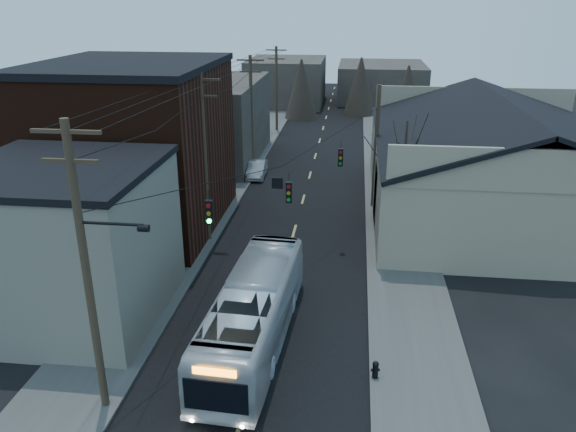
# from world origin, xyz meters

# --- Properties ---
(road_surface) EXTENTS (9.00, 110.00, 0.02)m
(road_surface) POSITION_xyz_m (0.00, 30.00, 0.01)
(road_surface) COLOR black
(road_surface) RESTS_ON ground
(sidewalk_left) EXTENTS (4.00, 110.00, 0.12)m
(sidewalk_left) POSITION_xyz_m (-6.50, 30.00, 0.06)
(sidewalk_left) COLOR #474744
(sidewalk_left) RESTS_ON ground
(sidewalk_right) EXTENTS (4.00, 110.00, 0.12)m
(sidewalk_right) POSITION_xyz_m (6.50, 30.00, 0.06)
(sidewalk_right) COLOR #474744
(sidewalk_right) RESTS_ON ground
(building_clapboard) EXTENTS (8.00, 8.00, 7.00)m
(building_clapboard) POSITION_xyz_m (-9.00, 9.00, 3.50)
(building_clapboard) COLOR slate
(building_clapboard) RESTS_ON ground
(building_brick) EXTENTS (10.00, 12.00, 10.00)m
(building_brick) POSITION_xyz_m (-10.00, 20.00, 5.00)
(building_brick) COLOR black
(building_brick) RESTS_ON ground
(building_left_far) EXTENTS (9.00, 14.00, 7.00)m
(building_left_far) POSITION_xyz_m (-9.50, 36.00, 3.50)
(building_left_far) COLOR #38322D
(building_left_far) RESTS_ON ground
(warehouse) EXTENTS (16.16, 20.60, 7.73)m
(warehouse) POSITION_xyz_m (13.00, 25.00, 2.70)
(warehouse) COLOR gray
(warehouse) RESTS_ON ground
(building_far_left) EXTENTS (10.00, 12.00, 6.00)m
(building_far_left) POSITION_xyz_m (-6.00, 65.00, 3.00)
(building_far_left) COLOR #38322D
(building_far_left) RESTS_ON ground
(building_far_right) EXTENTS (12.00, 14.00, 5.00)m
(building_far_right) POSITION_xyz_m (7.00, 70.00, 2.50)
(building_far_right) COLOR #38322D
(building_far_right) RESTS_ON ground
(bare_tree) EXTENTS (0.40, 0.40, 7.20)m
(bare_tree) POSITION_xyz_m (6.50, 20.00, 3.60)
(bare_tree) COLOR black
(bare_tree) RESTS_ON ground
(utility_lines) EXTENTS (11.24, 45.28, 10.50)m
(utility_lines) POSITION_xyz_m (-3.11, 24.14, 4.95)
(utility_lines) COLOR #382B1E
(utility_lines) RESTS_ON ground
(bus) EXTENTS (3.14, 11.04, 3.04)m
(bus) POSITION_xyz_m (-0.36, 7.51, 1.52)
(bus) COLOR silver
(bus) RESTS_ON ground
(parked_car) EXTENTS (1.52, 3.94, 1.28)m
(parked_car) POSITION_xyz_m (-4.30, 31.09, 0.64)
(parked_car) COLOR #9EA0A5
(parked_car) RESTS_ON ground
(fire_hydrant) EXTENTS (0.35, 0.25, 0.73)m
(fire_hydrant) POSITION_xyz_m (4.70, 5.69, 0.51)
(fire_hydrant) COLOR black
(fire_hydrant) RESTS_ON sidewalk_right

